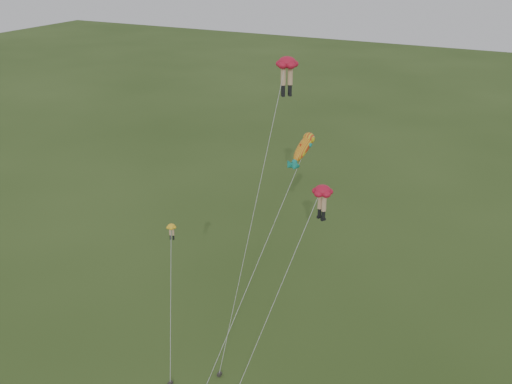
% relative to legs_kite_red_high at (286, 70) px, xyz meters
% --- Properties ---
extents(ground, '(300.00, 300.00, 0.00)m').
position_rel_legs_kite_red_high_xyz_m(ground, '(-1.82, -6.92, -21.36)').
color(ground, '#2D4317').
rests_on(ground, ground).
extents(legs_kite_red_high, '(3.17, 8.02, 22.24)m').
position_rel_legs_kite_red_high_xyz_m(legs_kite_red_high, '(0.00, 0.00, 0.00)').
color(legs_kite_red_high, red).
rests_on(legs_kite_red_high, ground).
extents(legs_kite_red_mid, '(4.30, 9.17, 14.54)m').
position_rel_legs_kite_red_high_xyz_m(legs_kite_red_mid, '(3.67, -2.25, -7.58)').
color(legs_kite_red_mid, red).
rests_on(legs_kite_red_mid, ground).
extents(legs_kite_yellow, '(4.37, 7.29, 9.06)m').
position_rel_legs_kite_red_high_xyz_m(legs_kite_yellow, '(-8.09, -2.93, -13.29)').
color(legs_kite_yellow, yellow).
rests_on(legs_kite_yellow, ground).
extents(fish_kite, '(3.83, 11.47, 16.92)m').
position_rel_legs_kite_red_high_xyz_m(fish_kite, '(1.04, 0.87, -5.68)').
color(fish_kite, yellow).
rests_on(fish_kite, ground).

